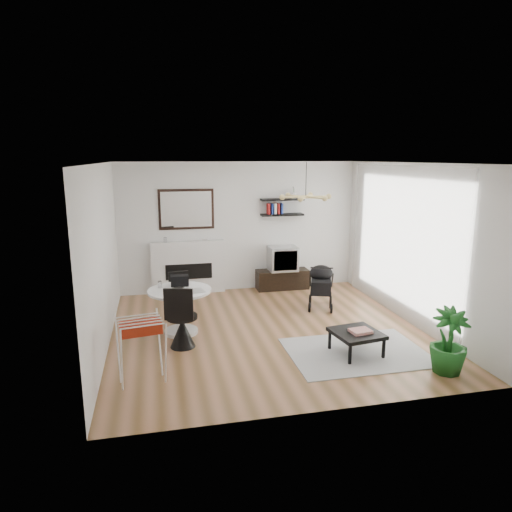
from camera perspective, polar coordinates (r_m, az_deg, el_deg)
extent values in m
plane|color=brown|center=(7.59, 1.51, -9.28)|extent=(5.00, 5.00, 0.00)
plane|color=white|center=(7.06, 1.63, 11.55)|extent=(5.00, 5.00, 0.00)
plane|color=white|center=(9.62, -2.06, 3.66)|extent=(5.00, 0.00, 5.00)
plane|color=white|center=(7.04, -18.58, -0.17)|extent=(0.00, 5.00, 5.00)
plane|color=white|center=(8.18, 18.83, 1.47)|extent=(0.00, 5.00, 5.00)
cube|color=white|center=(8.29, 17.53, 1.71)|extent=(0.04, 3.60, 2.60)
cube|color=white|center=(9.56, -8.44, -1.41)|extent=(1.50, 0.15, 1.10)
cube|color=black|center=(9.51, -8.40, -1.91)|extent=(0.95, 0.06, 0.32)
cube|color=black|center=(9.41, -8.70, 5.80)|extent=(1.12, 0.03, 0.82)
cube|color=white|center=(9.39, -8.69, 5.78)|extent=(1.02, 0.01, 0.72)
cube|color=black|center=(9.66, 3.28, 5.18)|extent=(0.90, 0.25, 0.04)
cube|color=black|center=(9.62, 3.31, 7.07)|extent=(0.90, 0.25, 0.04)
cube|color=black|center=(9.85, 3.30, -2.92)|extent=(1.12, 0.39, 0.42)
cube|color=#B5B5B8|center=(9.74, 3.31, -0.27)|extent=(0.59, 0.52, 0.52)
cube|color=black|center=(9.50, 3.73, -0.60)|extent=(0.50, 0.01, 0.41)
cylinder|color=white|center=(7.58, -9.34, -9.26)|extent=(0.54, 0.54, 0.06)
cylinder|color=white|center=(7.46, -9.43, -6.78)|extent=(0.14, 0.14, 0.64)
cylinder|color=white|center=(7.35, -9.52, -4.29)|extent=(1.00, 1.00, 0.04)
imported|color=black|center=(7.28, -9.94, -4.23)|extent=(0.38, 0.37, 0.03)
cube|color=black|center=(7.54, -9.52, -3.04)|extent=(0.29, 0.18, 0.17)
cube|color=beige|center=(7.22, -7.84, -4.36)|extent=(0.37, 0.33, 0.01)
cylinder|color=white|center=(7.49, -11.93, -3.50)|extent=(0.07, 0.07, 0.11)
cylinder|color=black|center=(8.09, -9.33, -5.09)|extent=(0.39, 0.39, 0.04)
cone|color=black|center=(8.15, -9.27, -6.52)|extent=(0.32, 0.32, 0.37)
cube|color=black|center=(8.19, -9.65, -3.26)|extent=(0.36, 0.09, 0.40)
cylinder|color=black|center=(6.90, -9.25, -7.52)|extent=(0.46, 0.46, 0.05)
cone|color=black|center=(6.99, -9.17, -9.46)|extent=(0.38, 0.38, 0.44)
cube|color=black|center=(6.62, -9.67, -6.00)|extent=(0.42, 0.15, 0.47)
cube|color=#99260D|center=(5.85, -14.28, -8.53)|extent=(0.53, 0.36, 0.13)
cube|color=black|center=(8.63, 8.12, -3.69)|extent=(0.53, 0.63, 0.25)
ellipsoid|color=black|center=(8.73, 8.15, -2.14)|extent=(0.43, 0.43, 0.31)
cylinder|color=black|center=(8.19, 8.22, -1.48)|extent=(0.38, 0.16, 0.03)
torus|color=black|center=(8.97, 6.77, -5.38)|extent=(0.11, 0.19, 0.19)
torus|color=black|center=(8.98, 9.32, -5.45)|extent=(0.11, 0.19, 0.19)
torus|color=black|center=(8.49, 6.70, -6.41)|extent=(0.11, 0.19, 0.19)
torus|color=black|center=(8.50, 9.41, -6.48)|extent=(0.11, 0.19, 0.19)
cube|color=#AEAEAE|center=(6.94, 12.46, -11.65)|extent=(1.98, 1.43, 0.01)
cube|color=black|center=(6.78, 12.46, -9.42)|extent=(0.73, 0.73, 0.06)
cube|color=black|center=(6.49, 11.66, -11.97)|extent=(0.04, 0.04, 0.28)
cube|color=black|center=(6.79, 15.66, -11.09)|extent=(0.04, 0.04, 0.28)
cube|color=black|center=(6.92, 9.19, -10.30)|extent=(0.04, 0.04, 0.28)
cube|color=black|center=(7.20, 13.04, -9.56)|extent=(0.04, 0.04, 0.28)
cube|color=#D44235|center=(6.74, 12.94, -9.14)|extent=(0.32, 0.26, 0.04)
imported|color=#18571B|center=(6.56, 22.96, -9.77)|extent=(0.55, 0.55, 0.87)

